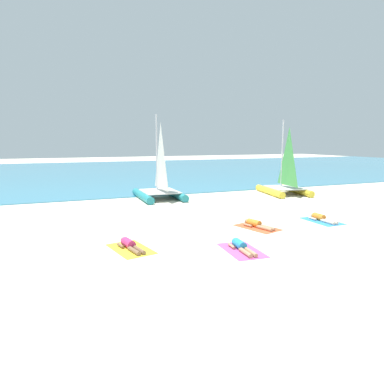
% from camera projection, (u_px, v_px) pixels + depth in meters
% --- Properties ---
extents(ground_plane, '(120.00, 120.00, 0.00)m').
position_uv_depth(ground_plane, '(164.00, 201.00, 21.02)').
color(ground_plane, beige).
extents(ocean_water, '(120.00, 40.00, 0.05)m').
position_uv_depth(ocean_water, '(110.00, 171.00, 41.28)').
color(ocean_water, teal).
rests_on(ocean_water, ground).
extents(sailboat_yellow, '(3.14, 4.29, 5.11)m').
position_uv_depth(sailboat_yellow, '(284.00, 183.00, 23.68)').
color(sailboat_yellow, yellow).
rests_on(sailboat_yellow, ground).
extents(sailboat_teal, '(2.63, 4.09, 5.32)m').
position_uv_depth(sailboat_teal, '(159.00, 187.00, 21.76)').
color(sailboat_teal, teal).
rests_on(sailboat_teal, ground).
extents(towel_leftmost, '(1.48, 2.09, 0.01)m').
position_uv_depth(towel_leftmost, '(131.00, 249.00, 11.70)').
color(towel_leftmost, yellow).
rests_on(towel_leftmost, ground).
extents(sunbather_leftmost, '(0.72, 1.56, 0.30)m').
position_uv_depth(sunbather_leftmost, '(130.00, 245.00, 11.74)').
color(sunbather_leftmost, '#D83372').
rests_on(sunbather_leftmost, towel_leftmost).
extents(towel_center_left, '(1.24, 1.98, 0.01)m').
position_uv_depth(towel_center_left, '(242.00, 250.00, 11.55)').
color(towel_center_left, '#D84C99').
rests_on(towel_center_left, ground).
extents(sunbather_center_left, '(0.57, 1.57, 0.30)m').
position_uv_depth(sunbather_center_left, '(241.00, 246.00, 11.60)').
color(sunbather_center_left, '#268CCC').
rests_on(sunbather_center_left, towel_center_left).
extents(towel_center_right, '(1.58, 2.13, 0.01)m').
position_uv_depth(towel_center_right, '(257.00, 227.00, 14.60)').
color(towel_center_right, '#EA5933').
rests_on(towel_center_right, ground).
extents(sunbather_center_right, '(0.80, 1.55, 0.30)m').
position_uv_depth(sunbather_center_right, '(256.00, 224.00, 14.63)').
color(sunbather_center_right, orange).
rests_on(sunbather_center_right, towel_center_right).
extents(towel_rightmost, '(1.12, 1.91, 0.01)m').
position_uv_depth(towel_rightmost, '(322.00, 221.00, 15.77)').
color(towel_rightmost, '#338CD8').
rests_on(towel_rightmost, ground).
extents(sunbather_rightmost, '(0.55, 1.56, 0.30)m').
position_uv_depth(sunbather_rightmost, '(321.00, 218.00, 15.82)').
color(sunbather_rightmost, orange).
rests_on(sunbather_rightmost, towel_rightmost).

